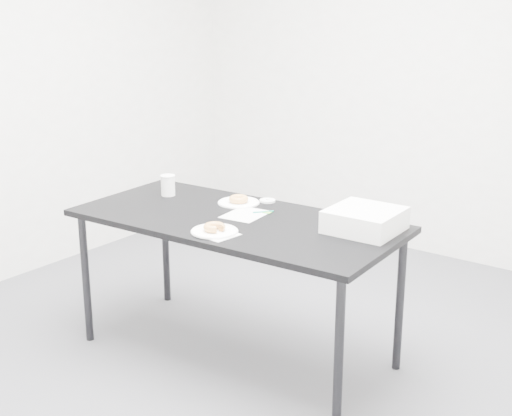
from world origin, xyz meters
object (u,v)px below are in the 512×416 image
Objects in this scene: plate_far at (239,203)px; donut_far at (239,199)px; donut_near at (214,227)px; coffee_cup at (168,185)px; plate_near at (215,231)px; scorecard at (246,214)px; table at (236,229)px; pen at (263,212)px; bakery_box at (365,220)px.

donut_far is at bearing 0.00° from plate_far.
coffee_cup is (-0.65, 0.36, 0.03)m from donut_near.
plate_near is 0.52m from donut_far.
scorecard is 1.05× the size of plate_far.
donut_far reaches higher than table.
scorecard is 0.10m from pen.
plate_near is at bearing -64.95° from plate_far.
donut_near is (0.06, -0.25, 0.09)m from table.
plate_far is 0.80m from bakery_box.
bakery_box is (0.58, 0.06, 0.05)m from pen.
donut_near reaches higher than pen.
pen is at bearing 90.53° from plate_near.
donut_far is at bearing 115.05° from plate_near.
table is 0.29m from donut_far.
pen is 0.94× the size of coffee_cup.
bakery_box is at bearing 39.07° from donut_near.
donut_near reaches higher than plate_far.
coffee_cup is at bearing 171.15° from scorecard.
plate_near is 2.12× the size of donut_far.
bakery_box reaches higher than pen.
plate_near reaches higher than plate_far.
plate_far is (-0.16, 0.23, 0.06)m from table.
coffee_cup is at bearing 151.18° from plate_near.
pen is at bearing 66.58° from table.
table is 7.57× the size of plate_near.
scorecard is 0.33m from plate_near.
donut_far is (-0.22, 0.06, 0.02)m from pen.
plate_near is 0.75m from coffee_cup.
coffee_cup is (-0.43, -0.12, 0.06)m from plate_far.
plate_near is at bearing -85.54° from scorecard.
donut_near is at bearing -28.82° from coffee_cup.
bakery_box is at bearing 5.07° from coffee_cup.
pen is (0.06, 0.08, 0.00)m from scorecard.
table is at bearing -54.98° from donut_far.
pen is 0.41m from plate_near.
coffee_cup is (-0.65, -0.05, 0.05)m from pen.
pen is at bearing -176.16° from bakery_box.
plate_far reaches higher than scorecard.
plate_far is at bearing 131.89° from scorecard.
bakery_box is at bearing 39.07° from plate_near.
plate_near is 2.13× the size of donut_near.
plate_far is at bearing 15.17° from coffee_cup.
bakery_box reaches higher than donut_near.
coffee_cup is 0.36× the size of bakery_box.
donut_near is at bearing -142.68° from bakery_box.
donut_far is at bearing 177.71° from bakery_box.
plate_far is 1.93× the size of coffee_cup.
scorecard is at bearing -169.36° from bakery_box.
donut_near is (0.06, -0.33, 0.03)m from scorecard.
pen is at bearing -16.43° from plate_far.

